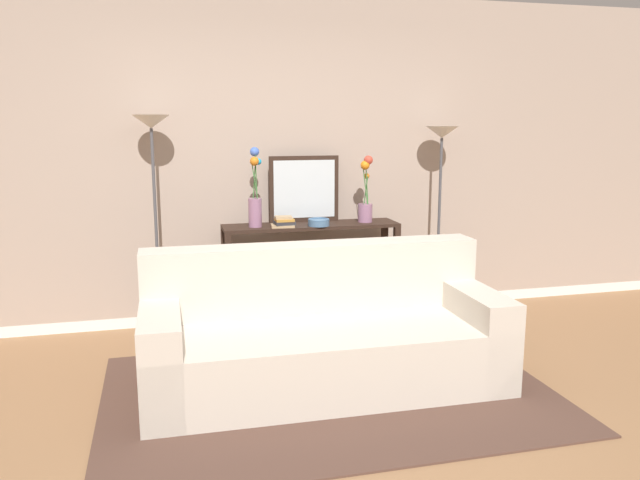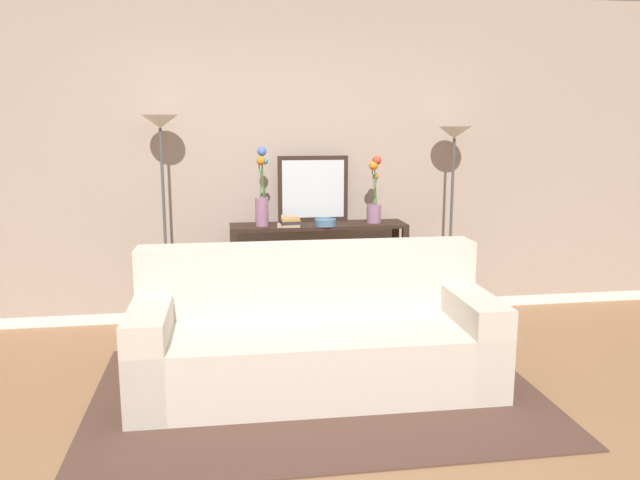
{
  "view_description": "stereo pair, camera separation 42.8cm",
  "coord_description": "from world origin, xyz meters",
  "px_view_note": "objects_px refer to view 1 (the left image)",
  "views": [
    {
      "loc": [
        -0.91,
        -3.16,
        1.69
      ],
      "look_at": [
        0.2,
        1.18,
        0.84
      ],
      "focal_mm": 35.59,
      "sensor_mm": 36.0,
      "label": 1
    },
    {
      "loc": [
        -0.49,
        -3.24,
        1.69
      ],
      "look_at": [
        0.2,
        1.18,
        0.84
      ],
      "focal_mm": 35.59,
      "sensor_mm": 36.0,
      "label": 2
    }
  ],
  "objects_px": {
    "floor_lamp_right": "(441,168)",
    "wall_mirror": "(304,189)",
    "vase_tall_flowers": "(255,198)",
    "console_table": "(311,256)",
    "floor_lamp_left": "(153,164)",
    "fruit_bowl": "(319,222)",
    "book_stack": "(284,222)",
    "book_row_under_console": "(264,322)",
    "couch": "(323,338)",
    "vase_short_flowers": "(366,198)"
  },
  "relations": [
    {
      "from": "floor_lamp_left",
      "to": "vase_tall_flowers",
      "type": "bearing_deg",
      "value": -2.8
    },
    {
      "from": "couch",
      "to": "floor_lamp_right",
      "type": "height_order",
      "value": "floor_lamp_right"
    },
    {
      "from": "vase_short_flowers",
      "to": "book_row_under_console",
      "type": "height_order",
      "value": "vase_short_flowers"
    },
    {
      "from": "floor_lamp_right",
      "to": "fruit_bowl",
      "type": "xyz_separation_m",
      "value": [
        -1.1,
        -0.11,
        -0.41
      ]
    },
    {
      "from": "floor_lamp_right",
      "to": "wall_mirror",
      "type": "bearing_deg",
      "value": 173.48
    },
    {
      "from": "console_table",
      "to": "floor_lamp_left",
      "type": "relative_size",
      "value": 0.83
    },
    {
      "from": "wall_mirror",
      "to": "vase_short_flowers",
      "type": "height_order",
      "value": "vase_short_flowers"
    },
    {
      "from": "console_table",
      "to": "book_row_under_console",
      "type": "distance_m",
      "value": 0.67
    },
    {
      "from": "couch",
      "to": "fruit_bowl",
      "type": "bearing_deg",
      "value": 77.09
    },
    {
      "from": "console_table",
      "to": "book_row_under_console",
      "type": "xyz_separation_m",
      "value": [
        -0.4,
        0.0,
        -0.53
      ]
    },
    {
      "from": "floor_lamp_left",
      "to": "book_stack",
      "type": "bearing_deg",
      "value": -5.82
    },
    {
      "from": "book_row_under_console",
      "to": "floor_lamp_right",
      "type": "bearing_deg",
      "value": 0.29
    },
    {
      "from": "book_stack",
      "to": "floor_lamp_right",
      "type": "bearing_deg",
      "value": 4.14
    },
    {
      "from": "floor_lamp_right",
      "to": "book_row_under_console",
      "type": "xyz_separation_m",
      "value": [
        -1.54,
        -0.01,
        -1.24
      ]
    },
    {
      "from": "couch",
      "to": "book_row_under_console",
      "type": "xyz_separation_m",
      "value": [
        -0.19,
        1.21,
        -0.25
      ]
    },
    {
      "from": "vase_short_flowers",
      "to": "fruit_bowl",
      "type": "height_order",
      "value": "vase_short_flowers"
    },
    {
      "from": "floor_lamp_left",
      "to": "wall_mirror",
      "type": "distance_m",
      "value": 1.23
    },
    {
      "from": "book_stack",
      "to": "book_row_under_console",
      "type": "distance_m",
      "value": 0.86
    },
    {
      "from": "floor_lamp_left",
      "to": "floor_lamp_right",
      "type": "bearing_deg",
      "value": 0.0
    },
    {
      "from": "fruit_bowl",
      "to": "book_row_under_console",
      "type": "distance_m",
      "value": 0.95
    },
    {
      "from": "vase_tall_flowers",
      "to": "wall_mirror",
      "type": "bearing_deg",
      "value": 21.3
    },
    {
      "from": "console_table",
      "to": "book_stack",
      "type": "height_order",
      "value": "book_stack"
    },
    {
      "from": "book_stack",
      "to": "floor_lamp_left",
      "type": "bearing_deg",
      "value": 174.18
    },
    {
      "from": "floor_lamp_right",
      "to": "book_row_under_console",
      "type": "relative_size",
      "value": 4.52
    },
    {
      "from": "floor_lamp_left",
      "to": "vase_short_flowers",
      "type": "distance_m",
      "value": 1.72
    },
    {
      "from": "floor_lamp_right",
      "to": "book_stack",
      "type": "height_order",
      "value": "floor_lamp_right"
    },
    {
      "from": "fruit_bowl",
      "to": "book_stack",
      "type": "xyz_separation_m",
      "value": [
        -0.28,
        0.01,
        0.01
      ]
    },
    {
      "from": "book_row_under_console",
      "to": "vase_tall_flowers",
      "type": "bearing_deg",
      "value": -153.25
    },
    {
      "from": "couch",
      "to": "floor_lamp_left",
      "type": "bearing_deg",
      "value": 129.92
    },
    {
      "from": "floor_lamp_right",
      "to": "console_table",
      "type": "bearing_deg",
      "value": -179.6
    },
    {
      "from": "vase_short_flowers",
      "to": "console_table",
      "type": "bearing_deg",
      "value": 178.36
    },
    {
      "from": "console_table",
      "to": "fruit_bowl",
      "type": "relative_size",
      "value": 8.33
    },
    {
      "from": "floor_lamp_left",
      "to": "fruit_bowl",
      "type": "relative_size",
      "value": 10.02
    },
    {
      "from": "vase_short_flowers",
      "to": "couch",
      "type": "bearing_deg",
      "value": -119.57
    },
    {
      "from": "vase_tall_flowers",
      "to": "couch",
      "type": "bearing_deg",
      "value": -78.13
    },
    {
      "from": "floor_lamp_left",
      "to": "wall_mirror",
      "type": "height_order",
      "value": "floor_lamp_left"
    },
    {
      "from": "vase_tall_flowers",
      "to": "book_row_under_console",
      "type": "bearing_deg",
      "value": 26.75
    },
    {
      "from": "wall_mirror",
      "to": "book_row_under_console",
      "type": "distance_m",
      "value": 1.15
    },
    {
      "from": "console_table",
      "to": "vase_short_flowers",
      "type": "relative_size",
      "value": 2.61
    },
    {
      "from": "couch",
      "to": "floor_lamp_left",
      "type": "height_order",
      "value": "floor_lamp_left"
    },
    {
      "from": "floor_lamp_left",
      "to": "couch",
      "type": "bearing_deg",
      "value": -50.08
    },
    {
      "from": "wall_mirror",
      "to": "book_row_under_console",
      "type": "relative_size",
      "value": 1.61
    },
    {
      "from": "floor_lamp_right",
      "to": "book_row_under_console",
      "type": "distance_m",
      "value": 1.98
    },
    {
      "from": "floor_lamp_left",
      "to": "fruit_bowl",
      "type": "xyz_separation_m",
      "value": [
        1.27,
        -0.11,
        -0.48
      ]
    },
    {
      "from": "fruit_bowl",
      "to": "wall_mirror",
      "type": "bearing_deg",
      "value": 104.43
    },
    {
      "from": "vase_short_flowers",
      "to": "book_stack",
      "type": "bearing_deg",
      "value": -173.61
    },
    {
      "from": "console_table",
      "to": "vase_tall_flowers",
      "type": "relative_size",
      "value": 2.29
    },
    {
      "from": "couch",
      "to": "book_stack",
      "type": "relative_size",
      "value": 11.65
    },
    {
      "from": "wall_mirror",
      "to": "vase_tall_flowers",
      "type": "relative_size",
      "value": 0.93
    },
    {
      "from": "wall_mirror",
      "to": "floor_lamp_left",
      "type": "bearing_deg",
      "value": -173.7
    }
  ]
}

